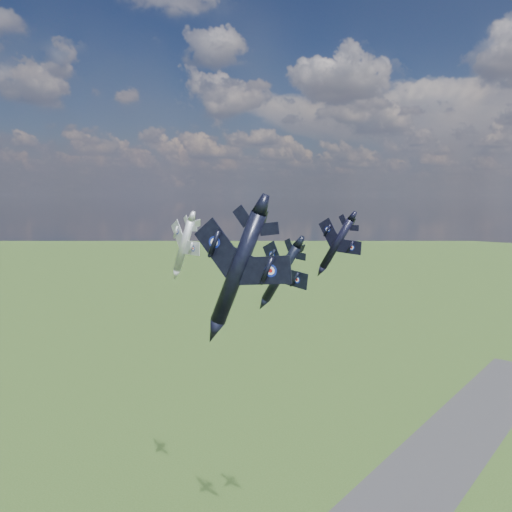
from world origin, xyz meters
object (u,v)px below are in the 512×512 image
Objects in this scene: jet_high_navy at (337,244)px; jet_left_silver at (184,246)px; jet_lead_navy at (281,273)px; jet_right_navy at (238,269)px.

jet_high_navy is 36.48m from jet_left_silver.
jet_lead_navy is 30.47m from jet_right_navy.
jet_lead_navy is 29.82m from jet_left_silver.
jet_lead_navy is at bearing 102.43° from jet_right_navy.
jet_right_navy reaches higher than jet_left_silver.
jet_right_navy is 0.99× the size of jet_left_silver.
jet_lead_navy is 0.93× the size of jet_left_silver.
jet_high_navy is (7.19, 4.77, 4.78)m from jet_lead_navy.
jet_left_silver is at bearing 127.40° from jet_right_navy.
jet_left_silver is (-29.17, 5.81, 2.08)m from jet_lead_navy.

